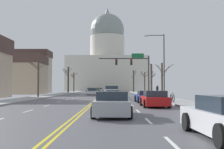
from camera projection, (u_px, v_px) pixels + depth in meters
name	position (u px, v px, depth m)	size (l,w,h in m)	color
ground	(94.00, 100.00, 31.77)	(20.00, 180.00, 0.20)	#505055
signal_gantry	(133.00, 66.00, 44.37)	(7.91, 0.41, 6.62)	#28282D
street_lamp_right	(160.00, 60.00, 34.62)	(2.49, 0.24, 7.85)	#333338
capitol_building	(106.00, 61.00, 112.51)	(30.98, 18.22, 33.07)	beige
pickup_truck_near_00	(111.00, 92.00, 40.73)	(2.31, 5.60, 1.67)	silver
sedan_near_01	(112.00, 95.00, 34.31)	(1.98, 4.59, 1.13)	#9EA3A8
sedan_near_02	(145.00, 97.00, 28.26)	(2.10, 4.37, 1.16)	navy
sedan_near_03	(153.00, 99.00, 22.00)	(2.00, 4.25, 1.25)	#B71414
sedan_near_04	(112.00, 104.00, 15.05)	(2.11, 4.50, 1.30)	#9EA3A8
sedan_oncoming_00	(92.00, 92.00, 54.04)	(2.15, 4.65, 1.23)	silver
sedan_oncoming_01	(95.00, 91.00, 67.92)	(2.14, 4.71, 1.26)	#1E7247
sedan_oncoming_02	(98.00, 90.00, 80.01)	(2.13, 4.36, 1.25)	silver
sedan_oncoming_03	(89.00, 90.00, 89.92)	(2.13, 4.44, 1.20)	#9EA3A8
flank_building_00	(31.00, 71.00, 70.53)	(9.01, 6.81, 10.54)	#B2A38E
flank_building_02	(23.00, 74.00, 59.24)	(8.45, 8.23, 8.16)	tan
bare_tree_00	(150.00, 79.00, 49.96)	(1.40, 2.39, 6.04)	#4C3D2D
bare_tree_01	(73.00, 81.00, 80.15)	(2.01, 2.18, 5.42)	#423328
bare_tree_02	(133.00, 81.00, 79.01)	(1.64, 2.19, 6.54)	#423328
bare_tree_03	(37.00, 74.00, 39.86)	(2.72, 2.28, 6.29)	#4C3D2D
bare_tree_04	(144.00, 82.00, 60.37)	(1.77, 1.37, 4.84)	#4C3D2D
bare_tree_05	(67.00, 79.00, 67.55)	(2.34, 2.28, 6.14)	#423328
bare_tree_06	(161.00, 79.00, 40.17)	(2.43, 1.99, 4.79)	brown
pedestrian_00	(156.00, 90.00, 38.83)	(0.35, 0.34, 1.66)	black
bicycle_parked	(171.00, 98.00, 27.14)	(0.12, 1.77, 0.85)	black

